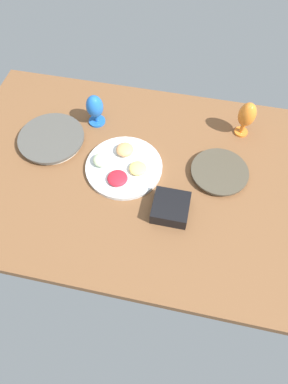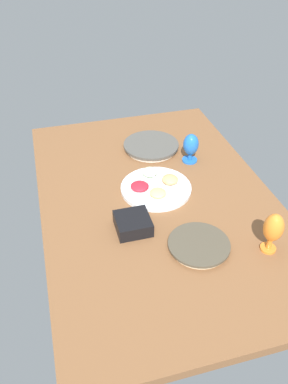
{
  "view_description": "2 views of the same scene",
  "coord_description": "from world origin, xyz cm",
  "px_view_note": "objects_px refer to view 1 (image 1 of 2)",
  "views": [
    {
      "loc": [
        20.59,
        -79.82,
        114.85
      ],
      "look_at": [
        6.09,
        -11.3,
        3.69
      ],
      "focal_mm": 31.03,
      "sensor_mm": 36.0,
      "label": 1
    },
    {
      "loc": [
        132.11,
        -42.44,
        110.28
      ],
      "look_at": [
        -0.45,
        -6.05,
        3.69
      ],
      "focal_mm": 36.52,
      "sensor_mm": 36.0,
      "label": 2
    }
  ],
  "objects_px": {
    "dinner_plate_right": "(219,172)",
    "hurricane_glass_orange": "(247,116)",
    "fruit_platter": "(123,166)",
    "hurricane_glass_blue": "(95,108)",
    "dinner_plate_left": "(52,139)",
    "square_bowl_black": "(171,207)"
  },
  "relations": [
    {
      "from": "dinner_plate_right",
      "to": "hurricane_glass_orange",
      "type": "bearing_deg",
      "value": 73.06
    },
    {
      "from": "fruit_platter",
      "to": "hurricane_glass_blue",
      "type": "xyz_separation_m",
      "value": [
        -0.18,
        0.24,
        0.07
      ]
    },
    {
      "from": "hurricane_glass_orange",
      "to": "fruit_platter",
      "type": "bearing_deg",
      "value": -147.43
    },
    {
      "from": "dinner_plate_left",
      "to": "fruit_platter",
      "type": "distance_m",
      "value": 0.36
    },
    {
      "from": "dinner_plate_left",
      "to": "fruit_platter",
      "type": "xyz_separation_m",
      "value": [
        0.35,
        -0.08,
        -0.0
      ]
    },
    {
      "from": "dinner_plate_right",
      "to": "hurricane_glass_orange",
      "type": "xyz_separation_m",
      "value": [
        0.08,
        0.26,
        0.09
      ]
    },
    {
      "from": "dinner_plate_right",
      "to": "hurricane_glass_blue",
      "type": "xyz_separation_m",
      "value": [
        -0.59,
        0.18,
        0.08
      ]
    },
    {
      "from": "dinner_plate_left",
      "to": "hurricane_glass_blue",
      "type": "bearing_deg",
      "value": 43.84
    },
    {
      "from": "dinner_plate_right",
      "to": "square_bowl_black",
      "type": "height_order",
      "value": "square_bowl_black"
    },
    {
      "from": "dinner_plate_left",
      "to": "square_bowl_black",
      "type": "relative_size",
      "value": 2.11
    },
    {
      "from": "fruit_platter",
      "to": "hurricane_glass_blue",
      "type": "distance_m",
      "value": 0.31
    },
    {
      "from": "hurricane_glass_orange",
      "to": "hurricane_glass_blue",
      "type": "bearing_deg",
      "value": -173.87
    },
    {
      "from": "dinner_plate_right",
      "to": "fruit_platter",
      "type": "xyz_separation_m",
      "value": [
        -0.41,
        -0.05,
        0.0
      ]
    },
    {
      "from": "fruit_platter",
      "to": "hurricane_glass_orange",
      "type": "bearing_deg",
      "value": 32.57
    },
    {
      "from": "dinner_plate_right",
      "to": "hurricane_glass_orange",
      "type": "relative_size",
      "value": 1.38
    },
    {
      "from": "hurricane_glass_orange",
      "to": "hurricane_glass_blue",
      "type": "xyz_separation_m",
      "value": [
        -0.67,
        -0.07,
        -0.02
      ]
    },
    {
      "from": "dinner_plate_right",
      "to": "fruit_platter",
      "type": "height_order",
      "value": "fruit_platter"
    },
    {
      "from": "fruit_platter",
      "to": "hurricane_glass_orange",
      "type": "xyz_separation_m",
      "value": [
        0.48,
        0.31,
        0.09
      ]
    },
    {
      "from": "fruit_platter",
      "to": "square_bowl_black",
      "type": "height_order",
      "value": "square_bowl_black"
    },
    {
      "from": "dinner_plate_left",
      "to": "hurricane_glass_orange",
      "type": "relative_size",
      "value": 1.68
    },
    {
      "from": "fruit_platter",
      "to": "square_bowl_black",
      "type": "distance_m",
      "value": 0.29
    },
    {
      "from": "dinner_plate_left",
      "to": "square_bowl_black",
      "type": "bearing_deg",
      "value": -22.92
    }
  ]
}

